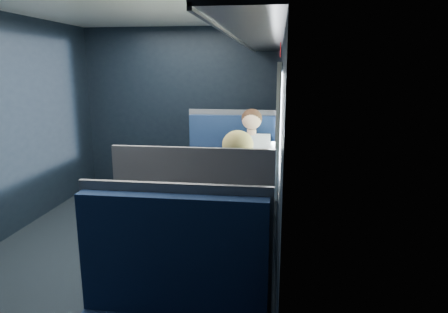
# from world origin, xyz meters

# --- Properties ---
(ground) EXTENTS (2.80, 4.20, 0.01)m
(ground) POSITION_xyz_m (0.00, 0.00, -0.01)
(ground) COLOR black
(room_shell) EXTENTS (3.00, 4.40, 2.40)m
(room_shell) POSITION_xyz_m (0.02, 0.00, 1.48)
(room_shell) COLOR black
(room_shell) RESTS_ON ground
(table) EXTENTS (0.62, 1.00, 0.74)m
(table) POSITION_xyz_m (1.03, 0.00, 0.66)
(table) COLOR #54565E
(table) RESTS_ON ground
(seat_bay_near) EXTENTS (1.05, 0.62, 1.26)m
(seat_bay_near) POSITION_xyz_m (0.83, 0.87, 0.42)
(seat_bay_near) COLOR #0D1C3D
(seat_bay_near) RESTS_ON ground
(seat_bay_far) EXTENTS (1.04, 0.62, 1.26)m
(seat_bay_far) POSITION_xyz_m (0.85, -0.87, 0.41)
(seat_bay_far) COLOR #0D1C3D
(seat_bay_far) RESTS_ON ground
(seat_row_front) EXTENTS (1.04, 0.51, 1.16)m
(seat_row_front) POSITION_xyz_m (0.85, 1.80, 0.41)
(seat_row_front) COLOR #0D1C3D
(seat_row_front) RESTS_ON ground
(man) EXTENTS (0.53, 0.56, 1.32)m
(man) POSITION_xyz_m (1.10, 0.70, 0.72)
(man) COLOR black
(man) RESTS_ON ground
(woman) EXTENTS (0.53, 0.56, 1.32)m
(woman) POSITION_xyz_m (1.10, -0.71, 0.73)
(woman) COLOR black
(woman) RESTS_ON ground
(papers) EXTENTS (0.66, 0.90, 0.01)m
(papers) POSITION_xyz_m (0.93, -0.07, 0.74)
(papers) COLOR white
(papers) RESTS_ON table
(laptop) EXTENTS (0.31, 0.37, 0.25)m
(laptop) POSITION_xyz_m (1.27, -0.02, 0.81)
(laptop) COLOR silver
(laptop) RESTS_ON table
(bottle_small) EXTENTS (0.06, 0.06, 0.22)m
(bottle_small) POSITION_xyz_m (1.28, 0.33, 0.84)
(bottle_small) COLOR silver
(bottle_small) RESTS_ON table
(cup) EXTENTS (0.07, 0.07, 0.10)m
(cup) POSITION_xyz_m (1.33, 0.44, 0.79)
(cup) COLOR white
(cup) RESTS_ON table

